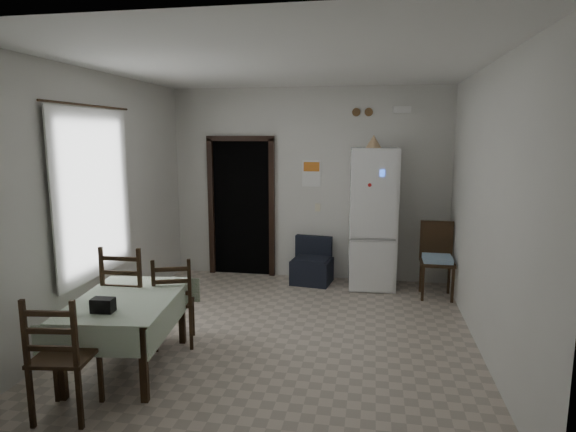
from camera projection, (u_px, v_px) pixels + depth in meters
The scene contains 25 objects.
ground at pixel (280, 334), 5.37m from camera, with size 4.50×4.50×0.00m, color #AFA18F.
ceiling at pixel (279, 64), 4.89m from camera, with size 4.20×4.50×0.02m, color white, non-canonical shape.
wall_back at pixel (308, 184), 7.31m from camera, with size 4.20×0.02×2.90m, color silver, non-canonical shape.
wall_front at pixel (209, 257), 2.94m from camera, with size 4.20×0.02×2.90m, color silver, non-canonical shape.
wall_left at pixel (100, 201), 5.49m from camera, with size 0.02×4.50×2.90m, color silver, non-canonical shape.
wall_right at pixel (487, 210), 4.76m from camera, with size 0.02×4.50×2.90m, color silver, non-canonical shape.
doorway at pixel (245, 206), 7.76m from camera, with size 1.06×0.52×2.22m.
window_recess at pixel (85, 194), 5.29m from camera, with size 0.10×1.20×1.60m, color silver.
curtain at pixel (94, 194), 5.27m from camera, with size 0.02×1.45×1.85m, color silver.
curtain_rod at pixel (89, 105), 5.11m from camera, with size 0.02×0.02×1.60m, color black.
calendar at pixel (312, 173), 7.26m from camera, with size 0.28×0.02×0.40m, color white.
calendar_image at pixel (312, 167), 7.24m from camera, with size 0.24×0.01×0.14m, color orange.
light_switch at pixel (318, 207), 7.33m from camera, with size 0.08×0.02×0.12m, color beige.
vent_left at pixel (356, 112), 7.00m from camera, with size 0.12×0.12×0.03m, color brown.
vent_right at pixel (369, 112), 6.97m from camera, with size 0.12×0.12×0.03m, color brown.
emergency_light at pixel (402, 110), 6.86m from camera, with size 0.25×0.07×0.09m, color white.
fridge at pixel (373, 218), 6.90m from camera, with size 0.65×0.65×2.02m, color white, non-canonical shape.
tan_cone at pixel (374, 141), 6.66m from camera, with size 0.22×0.22×0.18m, color tan.
navy_seat at pixel (312, 261), 7.17m from camera, with size 0.56×0.54×0.68m, color black, non-canonical shape.
corner_chair at pixel (437, 261), 6.50m from camera, with size 0.44×0.44×1.02m, color black, non-canonical shape.
dining_table at pixel (129, 333), 4.53m from camera, with size 0.88×1.34×0.70m, color #B4C7AA, non-canonical shape.
black_bag at pixel (103, 305), 4.09m from camera, with size 0.19×0.11×0.12m, color black.
dining_chair_far_left at pixel (132, 294), 5.02m from camera, with size 0.47×0.47×1.09m, color black, non-canonical shape.
dining_chair_far_right at pixel (174, 300), 5.04m from camera, with size 0.41×0.41×0.96m, color black, non-canonical shape.
dining_chair_near_head at pixel (65, 354), 3.73m from camera, with size 0.43×0.43×1.01m, color black, non-canonical shape.
Camera 1 is at (0.98, -4.98, 2.18)m, focal length 30.00 mm.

